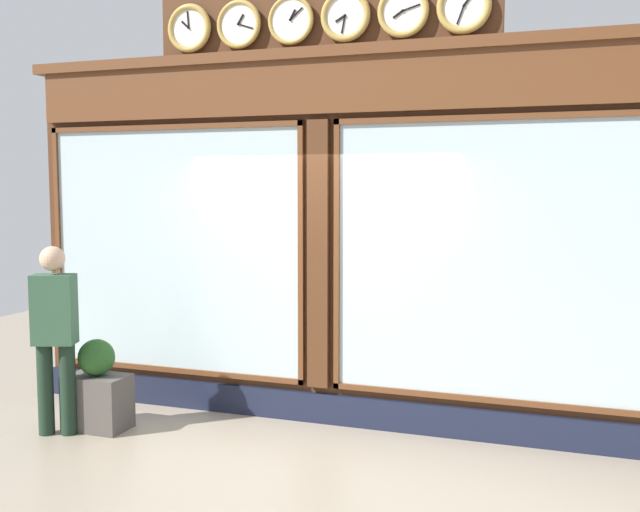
{
  "coord_description": "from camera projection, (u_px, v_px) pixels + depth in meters",
  "views": [
    {
      "loc": [
        -2.28,
        6.41,
        2.21
      ],
      "look_at": [
        0.0,
        0.0,
        1.57
      ],
      "focal_mm": 41.63,
      "sensor_mm": 36.0,
      "label": 1
    }
  ],
  "objects": [
    {
      "name": "planter_shrub",
      "position": [
        96.0,
        357.0,
        6.72
      ],
      "size": [
        0.33,
        0.33,
        0.33
      ],
      "primitive_type": "sphere",
      "color": "#285623",
      "rests_on": "planter_box"
    },
    {
      "name": "planter_box",
      "position": [
        98.0,
        402.0,
        6.76
      ],
      "size": [
        0.56,
        0.36,
        0.5
      ],
      "primitive_type": "cube",
      "color": "#4C4742",
      "rests_on": "ground_plane"
    },
    {
      "name": "pedestrian",
      "position": [
        55.0,
        332.0,
        6.55
      ],
      "size": [
        0.41,
        0.33,
        1.69
      ],
      "color": "#1C2F21",
      "rests_on": "ground_plane"
    },
    {
      "name": "shop_facade",
      "position": [
        324.0,
        233.0,
        6.93
      ],
      "size": [
        6.17,
        0.42,
        4.02
      ],
      "color": "#4C2B16",
      "rests_on": "ground_plane"
    }
  ]
}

